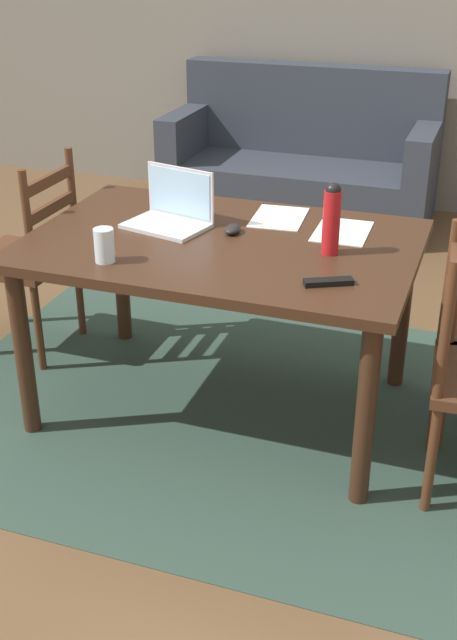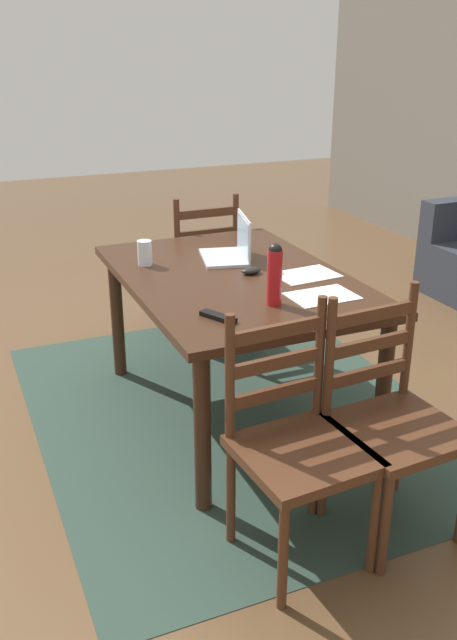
# 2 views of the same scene
# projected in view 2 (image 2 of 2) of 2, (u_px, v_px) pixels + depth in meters

# --- Properties ---
(ground_plane) EXTENTS (14.00, 14.00, 0.00)m
(ground_plane) POSITION_uv_depth(u_px,v_px,m) (234.00, 412.00, 3.60)
(ground_plane) COLOR brown
(area_rug) EXTENTS (2.48, 1.99, 0.01)m
(area_rug) POSITION_uv_depth(u_px,v_px,m) (234.00, 411.00, 3.59)
(area_rug) COLOR #2D4238
(area_rug) RESTS_ON ground
(dining_table) EXTENTS (1.51, 1.02, 0.76)m
(dining_table) POSITION_uv_depth(u_px,v_px,m) (234.00, 293.00, 3.34)
(dining_table) COLOR #382114
(dining_table) RESTS_ON ground
(chair_right_far) EXTENTS (0.47, 0.47, 0.95)m
(chair_right_far) POSITION_uv_depth(u_px,v_px,m) (391.00, 423.00, 2.61)
(chair_right_far) COLOR #4C2B19
(chair_right_far) RESTS_ON ground
(chair_left_far) EXTENTS (0.44, 0.44, 0.95)m
(chair_left_far) POSITION_uv_depth(u_px,v_px,m) (198.00, 267.00, 4.38)
(chair_left_far) COLOR #4C2B19
(chair_left_far) RESTS_ON ground
(chair_right_near) EXTENTS (0.47, 0.47, 0.95)m
(chair_right_near) POSITION_uv_depth(u_px,v_px,m) (297.00, 446.00, 2.46)
(chair_right_near) COLOR #4C2B19
(chair_right_near) RESTS_ON ground
(laptop) EXTENTS (0.36, 0.29, 0.23)m
(laptop) POSITION_uv_depth(u_px,v_px,m) (233.00, 248.00, 3.53)
(laptop) COLOR silver
(laptop) RESTS_ON dining_table
(water_bottle) EXTENTS (0.07, 0.07, 0.27)m
(water_bottle) POSITION_uv_depth(u_px,v_px,m) (276.00, 273.00, 2.89)
(water_bottle) COLOR red
(water_bottle) RESTS_ON dining_table
(drinking_glass) EXTENTS (0.07, 0.07, 0.13)m
(drinking_glass) POSITION_uv_depth(u_px,v_px,m) (145.00, 253.00, 3.43)
(drinking_glass) COLOR silver
(drinking_glass) RESTS_ON dining_table
(computer_mouse) EXTENTS (0.06, 0.10, 0.03)m
(computer_mouse) POSITION_uv_depth(u_px,v_px,m) (251.00, 271.00, 3.32)
(computer_mouse) COLOR black
(computer_mouse) RESTS_ON dining_table
(tv_remote) EXTENTS (0.17, 0.12, 0.02)m
(tv_remote) POSITION_uv_depth(u_px,v_px,m) (218.00, 317.00, 2.79)
(tv_remote) COLOR black
(tv_remote) RESTS_ON dining_table
(paper_stack_left) EXTENTS (0.22, 0.30, 0.00)m
(paper_stack_left) POSITION_uv_depth(u_px,v_px,m) (322.00, 296.00, 3.03)
(paper_stack_left) COLOR white
(paper_stack_left) RESTS_ON dining_table
(paper_stack_right) EXTENTS (0.23, 0.31, 0.00)m
(paper_stack_right) POSITION_uv_depth(u_px,v_px,m) (306.00, 275.00, 3.30)
(paper_stack_right) COLOR white
(paper_stack_right) RESTS_ON dining_table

